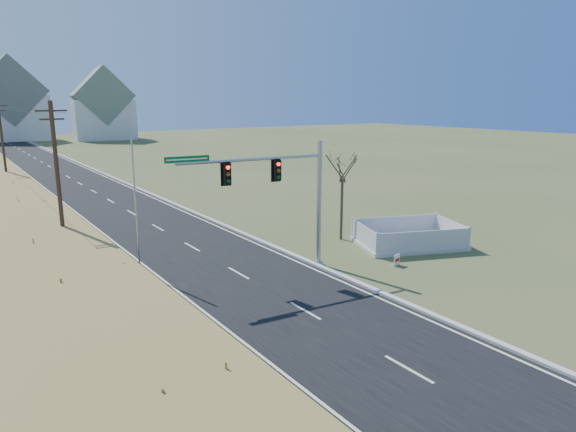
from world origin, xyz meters
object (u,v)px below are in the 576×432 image
at_px(traffic_signal_mast, 289,192).
at_px(bare_tree, 343,166).
at_px(fence_enclosure, 408,241).
at_px(flagpole, 137,221).
at_px(open_sign, 397,260).

relative_size(traffic_signal_mast, bare_tree, 1.42).
bearing_deg(fence_enclosure, flagpole, -173.80).
relative_size(flagpole, bare_tree, 1.18).
relative_size(open_sign, bare_tree, 0.10).
distance_m(traffic_signal_mast, fence_enclosure, 9.81).
bearing_deg(open_sign, traffic_signal_mast, 141.58).
height_order(fence_enclosure, open_sign, fence_enclosure).
height_order(traffic_signal_mast, bare_tree, traffic_signal_mast).
distance_m(open_sign, flagpole, 14.23).
height_order(traffic_signal_mast, open_sign, traffic_signal_mast).
xyz_separation_m(open_sign, flagpole, (-12.30, 6.69, 2.54)).
xyz_separation_m(fence_enclosure, open_sign, (-3.61, -2.53, 0.05)).
distance_m(fence_enclosure, open_sign, 4.40).
relative_size(traffic_signal_mast, open_sign, 13.73).
bearing_deg(traffic_signal_mast, flagpole, 156.54).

